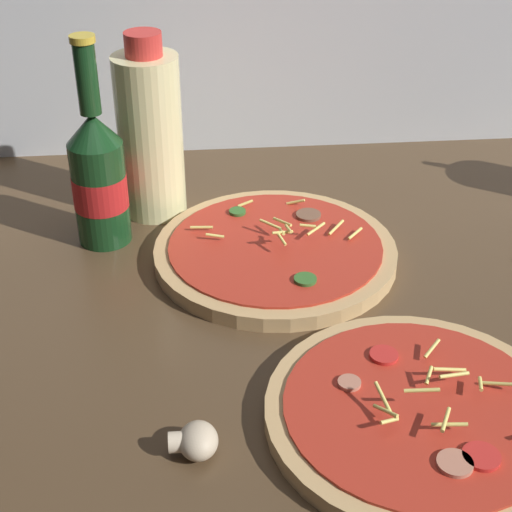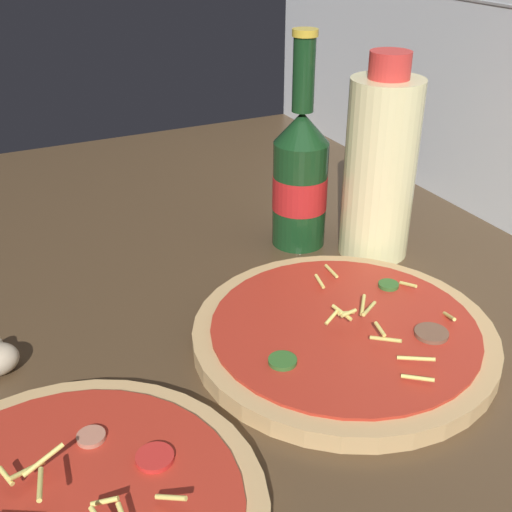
# 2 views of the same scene
# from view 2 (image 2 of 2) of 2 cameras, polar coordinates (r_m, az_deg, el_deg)

# --- Properties ---
(counter_slab) EXTENTS (1.60, 0.90, 0.03)m
(counter_slab) POSITION_cam_2_polar(r_m,az_deg,el_deg) (0.56, 0.72, -15.42)
(counter_slab) COLOR #4C3823
(counter_slab) RESTS_ON ground
(pizza_far) EXTENTS (0.30, 0.30, 0.05)m
(pizza_far) POSITION_cam_2_polar(r_m,az_deg,el_deg) (0.64, 7.81, -6.91)
(pizza_far) COLOR tan
(pizza_far) RESTS_ON counter_slab
(beer_bottle) EXTENTS (0.07, 0.07, 0.26)m
(beer_bottle) POSITION_cam_2_polar(r_m,az_deg,el_deg) (0.79, 3.95, 7.09)
(beer_bottle) COLOR #143819
(beer_bottle) RESTS_ON counter_slab
(oil_bottle) EXTENTS (0.08, 0.08, 0.24)m
(oil_bottle) POSITION_cam_2_polar(r_m,az_deg,el_deg) (0.77, 10.97, 7.82)
(oil_bottle) COLOR beige
(oil_bottle) RESTS_ON counter_slab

